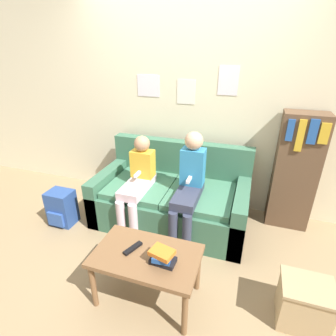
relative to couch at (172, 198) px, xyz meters
The scene contains 11 objects.
ground_plane 0.64m from the couch, 90.00° to the right, with size 10.00×10.00×0.00m, color #937A56.
wall_back 1.15m from the couch, 90.00° to the left, with size 8.00×0.06×2.60m.
couch is the anchor object (origin of this frame).
coffee_table 1.10m from the couch, 82.46° to the right, with size 0.81×0.49×0.45m.
person_left 0.49m from the couch, 144.99° to the right, with size 0.24×0.60×1.02m.
person_right 0.47m from the couch, 39.64° to the right, with size 0.24×0.60×1.12m.
tv_remote 1.09m from the couch, 88.62° to the right, with size 0.10×0.17×0.02m.
book_stack 1.19m from the couch, 75.67° to the right, with size 0.20×0.16×0.11m.
bookshelf 1.37m from the couch, 15.58° to the left, with size 0.44×0.28×1.29m.
storage_box 1.60m from the couch, 35.49° to the right, with size 0.36×0.30×0.36m.
backpack 1.26m from the couch, 157.73° to the right, with size 0.28×0.25×0.41m.
Camera 1 is at (0.78, -1.90, 1.88)m, focal length 28.00 mm.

